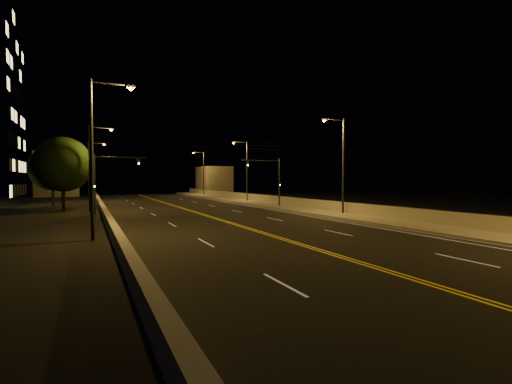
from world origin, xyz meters
name	(u,v)px	position (x,y,z in m)	size (l,w,h in m)	color
ground	(418,281)	(0.00, 0.00, 0.00)	(160.00, 160.00, 0.00)	black
road	(224,221)	(0.00, 20.00, 0.01)	(18.00, 120.00, 0.02)	black
sidewalk	(331,214)	(10.80, 20.00, 0.15)	(3.60, 120.00, 0.30)	gray
curb	(314,216)	(8.93, 20.00, 0.07)	(0.14, 120.00, 0.15)	gray
parapet_wall	(345,207)	(12.45, 20.00, 0.80)	(0.30, 120.00, 1.00)	#A7A18B
jersey_barrier	(109,222)	(-9.03, 20.00, 0.40)	(0.45, 120.00, 0.81)	#A7A18B
distant_building_right	(214,181)	(16.50, 73.61, 3.20)	(6.00, 10.00, 6.41)	gray
distant_building_left	(58,174)	(-16.00, 76.97, 4.54)	(8.00, 8.00, 9.07)	gray
parapet_rail	(345,202)	(12.45, 20.00, 1.33)	(0.06, 0.06, 120.00)	black
lane_markings	(225,221)	(0.00, 19.93, 0.02)	(17.32, 116.00, 0.00)	silver
streetlight_1	(341,160)	(11.53, 19.43, 5.35)	(2.55, 0.28, 9.28)	#2D2D33
streetlight_2	(245,167)	(11.53, 42.82, 5.35)	(2.55, 0.28, 9.28)	#2D2D33
streetlight_3	(202,170)	(11.53, 66.04, 5.35)	(2.55, 0.28, 9.28)	#2D2D33
streetlight_4	(97,148)	(-9.93, 14.07, 5.35)	(2.55, 0.28, 9.28)	#2D2D33
streetlight_5	(92,162)	(-9.93, 34.44, 5.35)	(2.55, 0.28, 9.28)	#2D2D33
streetlight_6	(91,167)	(-9.93, 53.18, 5.35)	(2.55, 0.28, 9.28)	#2D2D33
traffic_signal_right	(272,177)	(9.99, 30.86, 3.79)	(5.11, 0.31, 5.98)	#2D2D33
traffic_signal_left	(105,177)	(-8.79, 30.86, 3.79)	(5.11, 0.31, 5.98)	#2D2D33
overhead_wires	(194,143)	(0.00, 29.50, 7.40)	(22.00, 0.03, 0.83)	black
tree_0	(63,164)	(-12.87, 36.92, 5.18)	(6.06, 6.06, 8.22)	black
tree_1	(52,168)	(-14.59, 46.02, 4.94)	(5.79, 5.79, 7.84)	black
tree_2	(62,171)	(-14.00, 55.94, 4.88)	(5.71, 5.71, 7.74)	black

